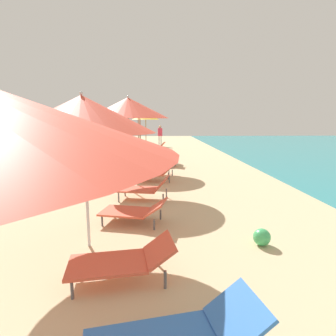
{
  "coord_description": "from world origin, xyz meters",
  "views": [
    {
      "loc": [
        1.31,
        2.63,
        2.2
      ],
      "look_at": [
        1.57,
        9.65,
        0.95
      ],
      "focal_mm": 29.16,
      "sensor_mm": 36.0,
      "label": 1
    }
  ],
  "objects_px": {
    "umbrella_sixth": "(138,112)",
    "person_walking_near": "(160,133)",
    "lounger_fourth_inland": "(145,188)",
    "umbrella_farthest": "(146,117)",
    "lounger_third_shoreside": "(134,210)",
    "umbrella_fourth": "(128,108)",
    "lounger_fourth_shoreside": "(155,172)",
    "lounger_fifth_shoreside": "(164,161)",
    "lounger_third_inland": "(123,260)",
    "umbrella_fifth": "(140,112)",
    "lounger_farthest_shoreside": "(157,146)",
    "cooler_box": "(108,151)",
    "lounger_fifth_inland": "(158,168)",
    "beach_ball": "(262,237)",
    "lounger_sixth_shoreside": "(146,151)",
    "umbrella_third": "(82,114)"
  },
  "relations": [
    {
      "from": "lounger_fourth_inland",
      "to": "umbrella_farthest",
      "type": "xyz_separation_m",
      "value": [
        -0.44,
        11.52,
        2.06
      ]
    },
    {
      "from": "lounger_sixth_shoreside",
      "to": "umbrella_farthest",
      "type": "relative_size",
      "value": 0.47
    },
    {
      "from": "lounger_third_inland",
      "to": "lounger_fifth_shoreside",
      "type": "relative_size",
      "value": 1.01
    },
    {
      "from": "lounger_third_shoreside",
      "to": "lounger_third_inland",
      "type": "relative_size",
      "value": 0.99
    },
    {
      "from": "lounger_fourth_shoreside",
      "to": "person_walking_near",
      "type": "height_order",
      "value": "person_walking_near"
    },
    {
      "from": "umbrella_sixth",
      "to": "lounger_fourth_shoreside",
      "type": "bearing_deg",
      "value": -80.61
    },
    {
      "from": "lounger_farthest_shoreside",
      "to": "person_walking_near",
      "type": "xyz_separation_m",
      "value": [
        0.25,
        3.04,
        0.76
      ]
    },
    {
      "from": "lounger_fourth_inland",
      "to": "umbrella_farthest",
      "type": "height_order",
      "value": "umbrella_farthest"
    },
    {
      "from": "lounger_fourth_inland",
      "to": "umbrella_fifth",
      "type": "height_order",
      "value": "umbrella_fifth"
    },
    {
      "from": "umbrella_sixth",
      "to": "umbrella_farthest",
      "type": "xyz_separation_m",
      "value": [
        0.28,
        3.34,
        -0.22
      ]
    },
    {
      "from": "lounger_third_inland",
      "to": "umbrella_sixth",
      "type": "distance_m",
      "value": 12.28
    },
    {
      "from": "lounger_third_shoreside",
      "to": "lounger_fourth_shoreside",
      "type": "height_order",
      "value": "lounger_fourth_shoreside"
    },
    {
      "from": "umbrella_fifth",
      "to": "beach_ball",
      "type": "distance_m",
      "value": 8.06
    },
    {
      "from": "umbrella_third",
      "to": "lounger_farthest_shoreside",
      "type": "height_order",
      "value": "umbrella_third"
    },
    {
      "from": "umbrella_fourth",
      "to": "lounger_fifth_shoreside",
      "type": "height_order",
      "value": "umbrella_fourth"
    },
    {
      "from": "lounger_third_inland",
      "to": "lounger_fifth_shoreside",
      "type": "xyz_separation_m",
      "value": [
        0.78,
        9.38,
        -0.04
      ]
    },
    {
      "from": "lounger_farthest_shoreside",
      "to": "umbrella_sixth",
      "type": "bearing_deg",
      "value": 90.89
    },
    {
      "from": "umbrella_fourth",
      "to": "lounger_farthest_shoreside",
      "type": "relative_size",
      "value": 2.15
    },
    {
      "from": "lounger_fourth_shoreside",
      "to": "lounger_fifth_shoreside",
      "type": "xyz_separation_m",
      "value": [
        0.42,
        3.23,
        -0.07
      ]
    },
    {
      "from": "umbrella_third",
      "to": "lounger_farthest_shoreside",
      "type": "distance_m",
      "value": 15.51
    },
    {
      "from": "lounger_fourth_shoreside",
      "to": "beach_ball",
      "type": "distance_m",
      "value": 5.52
    },
    {
      "from": "umbrella_farthest",
      "to": "person_walking_near",
      "type": "xyz_separation_m",
      "value": [
        1.0,
        4.08,
        -1.33
      ]
    },
    {
      "from": "lounger_third_inland",
      "to": "beach_ball",
      "type": "distance_m",
      "value": 2.53
    },
    {
      "from": "lounger_fifth_shoreside",
      "to": "lounger_third_inland",
      "type": "bearing_deg",
      "value": 95.22
    },
    {
      "from": "umbrella_third",
      "to": "beach_ball",
      "type": "bearing_deg",
      "value": -1.67
    },
    {
      "from": "lounger_third_inland",
      "to": "umbrella_fifth",
      "type": "bearing_deg",
      "value": -96.7
    },
    {
      "from": "lounger_third_shoreside",
      "to": "person_walking_near",
      "type": "bearing_deg",
      "value": -79.24
    },
    {
      "from": "umbrella_sixth",
      "to": "person_walking_near",
      "type": "distance_m",
      "value": 7.69
    },
    {
      "from": "lounger_fifth_shoreside",
      "to": "umbrella_farthest",
      "type": "distance_m",
      "value": 6.48
    },
    {
      "from": "lounger_fourth_inland",
      "to": "beach_ball",
      "type": "xyz_separation_m",
      "value": [
        2.21,
        -2.88,
        -0.19
      ]
    },
    {
      "from": "lounger_farthest_shoreside",
      "to": "lounger_third_shoreside",
      "type": "bearing_deg",
      "value": 102.28
    },
    {
      "from": "umbrella_farthest",
      "to": "cooler_box",
      "type": "bearing_deg",
      "value": -159.85
    },
    {
      "from": "lounger_fourth_shoreside",
      "to": "lounger_third_shoreside",
      "type": "bearing_deg",
      "value": 83.11
    },
    {
      "from": "lounger_fifth_shoreside",
      "to": "lounger_fourth_shoreside",
      "type": "bearing_deg",
      "value": 92.56
    },
    {
      "from": "lounger_fourth_shoreside",
      "to": "lounger_sixth_shoreside",
      "type": "height_order",
      "value": "lounger_sixth_shoreside"
    },
    {
      "from": "lounger_third_shoreside",
      "to": "umbrella_fourth",
      "type": "distance_m",
      "value": 3.6
    },
    {
      "from": "lounger_fifth_inland",
      "to": "person_walking_near",
      "type": "relative_size",
      "value": 0.88
    },
    {
      "from": "umbrella_farthest",
      "to": "umbrella_sixth",
      "type": "bearing_deg",
      "value": -94.72
    },
    {
      "from": "lounger_third_inland",
      "to": "lounger_farthest_shoreside",
      "type": "bearing_deg",
      "value": -100.03
    },
    {
      "from": "lounger_fifth_inland",
      "to": "beach_ball",
      "type": "distance_m",
      "value": 6.46
    },
    {
      "from": "lounger_fourth_inland",
      "to": "lounger_farthest_shoreside",
      "type": "relative_size",
      "value": 1.12
    },
    {
      "from": "umbrella_farthest",
      "to": "lounger_farthest_shoreside",
      "type": "bearing_deg",
      "value": 54.18
    },
    {
      "from": "lounger_fourth_inland",
      "to": "umbrella_sixth",
      "type": "distance_m",
      "value": 8.52
    },
    {
      "from": "lounger_third_inland",
      "to": "lounger_fifth_inland",
      "type": "bearing_deg",
      "value": -102.32
    },
    {
      "from": "lounger_fourth_shoreside",
      "to": "beach_ball",
      "type": "xyz_separation_m",
      "value": [
        1.95,
        -5.16,
        -0.18
      ]
    },
    {
      "from": "lounger_third_inland",
      "to": "umbrella_sixth",
      "type": "bearing_deg",
      "value": -95.68
    },
    {
      "from": "lounger_sixth_shoreside",
      "to": "lounger_third_shoreside",
      "type": "bearing_deg",
      "value": 92.2
    },
    {
      "from": "lounger_third_shoreside",
      "to": "lounger_fifth_inland",
      "type": "height_order",
      "value": "lounger_fifth_inland"
    },
    {
      "from": "umbrella_fifth",
      "to": "lounger_fifth_shoreside",
      "type": "bearing_deg",
      "value": 46.83
    },
    {
      "from": "beach_ball",
      "to": "cooler_box",
      "type": "bearing_deg",
      "value": 110.67
    }
  ]
}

